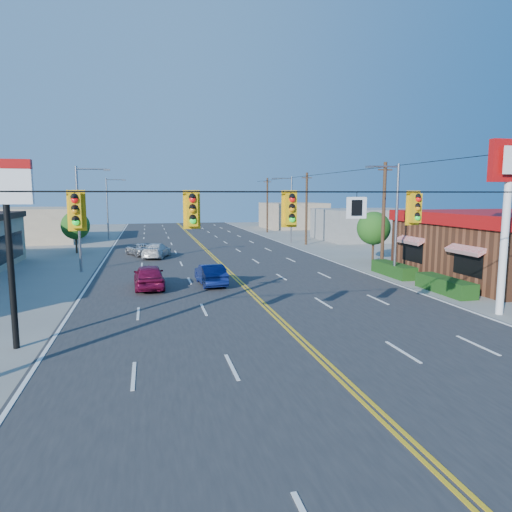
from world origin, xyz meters
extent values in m
plane|color=gray|center=(0.00, 0.00, 0.00)|extent=(160.00, 160.00, 0.00)
cube|color=#2D2D30|center=(0.00, 20.00, 0.03)|extent=(20.00, 120.00, 0.06)
cylinder|color=black|center=(0.00, 0.00, 6.00)|extent=(24.00, 0.05, 0.05)
cube|color=white|center=(1.20, 0.00, 5.45)|extent=(0.75, 0.04, 0.75)
cube|color=#D89E0C|center=(-8.00, 0.00, 5.42)|extent=(0.55, 0.34, 1.25)
cube|color=#D89E0C|center=(-4.50, 0.00, 5.42)|extent=(0.55, 0.34, 1.25)
cube|color=#D89E0C|center=(-1.20, 0.00, 5.42)|extent=(0.55, 0.34, 1.25)
cube|color=#D89E0C|center=(3.50, 0.00, 5.42)|extent=(0.55, 0.34, 1.25)
cube|color=#194214|center=(11.50, 12.00, 0.45)|extent=(1.20, 9.00, 0.90)
cylinder|color=white|center=(11.00, 4.00, 3.50)|extent=(0.36, 0.36, 7.00)
cube|color=#A50C0C|center=(11.00, 4.00, 7.50)|extent=(2.20, 0.36, 2.00)
cylinder|color=black|center=(-11.00, 4.00, 3.00)|extent=(0.24, 0.24, 6.00)
cube|color=white|center=(-11.00, 4.00, 6.20)|extent=(1.90, 0.30, 1.30)
cylinder|color=gray|center=(11.00, 14.00, 4.00)|extent=(0.20, 0.20, 8.00)
cylinder|color=gray|center=(9.90, 14.00, 7.80)|extent=(2.20, 0.12, 0.12)
cube|color=gray|center=(8.80, 14.00, 7.75)|extent=(0.50, 0.25, 0.15)
cylinder|color=gray|center=(11.00, 38.00, 4.00)|extent=(0.20, 0.20, 8.00)
cylinder|color=gray|center=(9.90, 38.00, 7.80)|extent=(2.20, 0.12, 0.12)
cube|color=gray|center=(8.80, 38.00, 7.75)|extent=(0.50, 0.25, 0.15)
cylinder|color=gray|center=(-11.00, 22.00, 4.00)|extent=(0.20, 0.20, 8.00)
cylinder|color=gray|center=(-9.90, 22.00, 7.80)|extent=(2.20, 0.12, 0.12)
cube|color=gray|center=(-8.80, 22.00, 7.75)|extent=(0.50, 0.25, 0.15)
cylinder|color=gray|center=(-11.00, 48.00, 4.00)|extent=(0.20, 0.20, 8.00)
cylinder|color=gray|center=(-9.90, 48.00, 7.80)|extent=(2.20, 0.12, 0.12)
cube|color=gray|center=(-8.80, 48.00, 7.75)|extent=(0.50, 0.25, 0.15)
cylinder|color=#47301E|center=(12.20, 18.00, 4.20)|extent=(0.28, 0.28, 8.40)
cylinder|color=#47301E|center=(12.20, 36.00, 4.20)|extent=(0.28, 0.28, 8.40)
cylinder|color=#47301E|center=(12.20, 54.00, 4.20)|extent=(0.28, 0.28, 8.40)
cylinder|color=#47301E|center=(13.50, 22.00, 1.05)|extent=(0.20, 0.20, 2.10)
sphere|color=#235B19|center=(13.50, 22.00, 2.94)|extent=(2.94, 2.94, 2.94)
cylinder|color=#47301E|center=(-13.00, 34.00, 1.00)|extent=(0.20, 0.20, 2.00)
sphere|color=#235B19|center=(-13.00, 34.00, 2.80)|extent=(2.80, 2.80, 2.80)
cube|color=gray|center=(22.00, 40.00, 2.00)|extent=(12.00, 10.00, 4.00)
cube|color=tan|center=(-20.00, 48.00, 2.10)|extent=(11.00, 12.00, 4.20)
cube|color=tan|center=(19.00, 62.00, 2.20)|extent=(10.00, 10.00, 4.40)
imported|color=maroon|center=(-5.93, 14.19, 0.77)|extent=(1.99, 4.57, 1.53)
imported|color=navy|center=(-2.02, 14.41, 0.68)|extent=(1.74, 4.24, 1.37)
imported|color=silver|center=(-5.21, 28.36, 0.68)|extent=(3.08, 5.01, 1.36)
imported|color=#BABBC0|center=(-6.71, 30.48, 0.57)|extent=(3.29, 4.54, 1.15)
camera|label=1|loc=(-5.89, -14.71, 5.92)|focal=32.00mm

